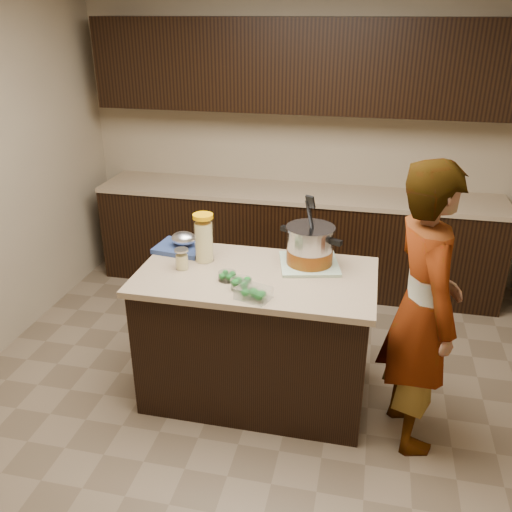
{
  "coord_description": "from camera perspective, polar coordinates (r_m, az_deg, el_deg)",
  "views": [
    {
      "loc": [
        0.64,
        -2.9,
        2.37
      ],
      "look_at": [
        0.0,
        0.0,
        1.02
      ],
      "focal_mm": 38.0,
      "sensor_mm": 36.0,
      "label": 1
    }
  ],
  "objects": [
    {
      "name": "broccoli_tub_rect",
      "position": [
        3.03,
        -0.25,
        -3.98
      ],
      "size": [
        0.22,
        0.18,
        0.07
      ],
      "rotation": [
        0.0,
        0.0,
        -0.31
      ],
      "color": "silver",
      "rests_on": "island"
    },
    {
      "name": "broccoli_tub_left",
      "position": [
        3.24,
        -3.04,
        -2.16
      ],
      "size": [
        0.14,
        0.14,
        0.05
      ],
      "rotation": [
        0.0,
        0.0,
        0.33
      ],
      "color": "silver",
      "rests_on": "island"
    },
    {
      "name": "ground_plane",
      "position": [
        3.8,
        0.0,
        -14.12
      ],
      "size": [
        4.0,
        4.0,
        0.0
      ],
      "primitive_type": "plane",
      "color": "brown",
      "rests_on": "ground"
    },
    {
      "name": "dish_towel",
      "position": [
        3.44,
        5.61,
        -0.82
      ],
      "size": [
        0.43,
        0.43,
        0.02
      ],
      "primitive_type": "cube",
      "rotation": [
        0.0,
        0.0,
        0.23
      ],
      "color": "#629262",
      "rests_on": "island"
    },
    {
      "name": "room_shell",
      "position": [
        3.04,
        0.0,
        11.99
      ],
      "size": [
        4.04,
        4.04,
        2.72
      ],
      "color": "tan",
      "rests_on": "ground"
    },
    {
      "name": "stock_pot",
      "position": [
        3.39,
        5.69,
        0.89
      ],
      "size": [
        0.41,
        0.41,
        0.44
      ],
      "rotation": [
        0.0,
        0.0,
        -0.43
      ],
      "color": "#B7B7BC",
      "rests_on": "dish_towel"
    },
    {
      "name": "back_cabinets",
      "position": [
        4.9,
        4.41,
        7.42
      ],
      "size": [
        3.6,
        0.63,
        2.33
      ],
      "color": "black",
      "rests_on": "ground"
    },
    {
      "name": "mason_jar",
      "position": [
        3.39,
        -7.81,
        -0.36
      ],
      "size": [
        0.11,
        0.11,
        0.14
      ],
      "rotation": [
        0.0,
        0.0,
        -0.26
      ],
      "color": "#D5C682",
      "rests_on": "island"
    },
    {
      "name": "island",
      "position": [
        3.54,
        0.0,
        -8.39
      ],
      "size": [
        1.46,
        0.81,
        0.9
      ],
      "color": "black",
      "rests_on": "ground"
    },
    {
      "name": "lemonade_pitcher",
      "position": [
        3.45,
        -5.51,
        1.73
      ],
      "size": [
        0.14,
        0.14,
        0.31
      ],
      "rotation": [
        0.0,
        0.0,
        0.09
      ],
      "color": "#D5C682",
      "rests_on": "island"
    },
    {
      "name": "broccoli_tub_right",
      "position": [
        3.14,
        -1.56,
        -2.98
      ],
      "size": [
        0.16,
        0.16,
        0.06
      ],
      "rotation": [
        0.0,
        0.0,
        0.35
      ],
      "color": "silver",
      "rests_on": "island"
    },
    {
      "name": "person",
      "position": [
        3.15,
        17.1,
        -5.47
      ],
      "size": [
        0.57,
        0.71,
        1.72
      ],
      "primitive_type": "imported",
      "rotation": [
        0.0,
        0.0,
        1.85
      ],
      "color": "gray",
      "rests_on": "ground"
    },
    {
      "name": "blue_tray",
      "position": [
        3.66,
        -7.78,
        1.23
      ],
      "size": [
        0.35,
        0.3,
        0.12
      ],
      "rotation": [
        0.0,
        0.0,
        -0.12
      ],
      "color": "navy",
      "rests_on": "island"
    }
  ]
}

